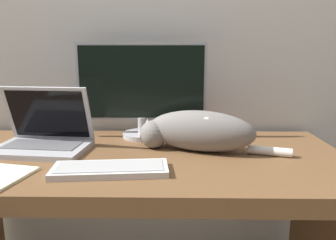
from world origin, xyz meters
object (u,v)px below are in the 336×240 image
object	(u,v)px
monitor	(141,88)
laptop	(43,137)
external_keyboard	(110,169)
cat	(196,130)

from	to	relation	value
monitor	laptop	bearing A→B (deg)	-152.24
laptop	external_keyboard	xyz separation A→B (m)	(0.30, -0.24, -0.04)
external_keyboard	laptop	bearing A→B (deg)	136.38
monitor	cat	size ratio (longest dim) A/B	0.99
monitor	external_keyboard	bearing A→B (deg)	-97.81
monitor	laptop	distance (m)	0.44
monitor	laptop	xyz separation A→B (m)	(-0.36, -0.19, -0.16)
external_keyboard	cat	world-z (taller)	cat
monitor	cat	bearing A→B (deg)	-40.93
laptop	cat	distance (m)	0.58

